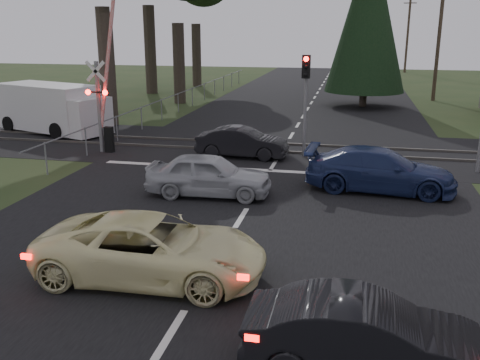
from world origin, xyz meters
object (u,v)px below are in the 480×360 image
(cream_coupe, at_px, (152,249))
(utility_pole_mid, at_px, (439,33))
(dark_car_far, at_px, (242,143))
(crossing_signal, at_px, (104,104))
(traffic_signal_center, at_px, (306,88))
(utility_pole_far, at_px, (408,30))
(silver_car, at_px, (209,175))
(blue_sedan, at_px, (380,170))
(dark_hatchback, at_px, (365,336))
(white_van, at_px, (54,109))

(cream_coupe, bearing_deg, utility_pole_mid, -18.80)
(cream_coupe, bearing_deg, dark_car_far, 0.35)
(cream_coupe, bearing_deg, crossing_signal, 28.25)
(traffic_signal_center, distance_m, cream_coupe, 12.05)
(dark_car_far, bearing_deg, crossing_signal, 95.23)
(utility_pole_far, bearing_deg, silver_car, -101.19)
(crossing_signal, height_order, dark_car_far, crossing_signal)
(silver_car, relative_size, blue_sedan, 0.82)
(dark_car_far, bearing_deg, blue_sedan, -122.43)
(crossing_signal, bearing_deg, utility_pole_mid, 52.03)
(crossing_signal, relative_size, dark_hatchback, 1.87)
(utility_pole_mid, height_order, blue_sedan, utility_pole_mid)
(utility_pole_far, distance_m, cream_coupe, 56.96)
(white_van, bearing_deg, dark_car_far, 2.17)
(crossing_signal, distance_m, dark_car_far, 6.00)
(traffic_signal_center, bearing_deg, utility_pole_mid, 68.79)
(traffic_signal_center, distance_m, dark_car_far, 3.34)
(traffic_signal_center, distance_m, silver_car, 6.66)
(utility_pole_far, distance_m, dark_car_far, 46.15)
(dark_hatchback, height_order, blue_sedan, blue_sedan)
(silver_car, bearing_deg, cream_coupe, -179.48)
(utility_pole_mid, relative_size, silver_car, 2.29)
(traffic_signal_center, bearing_deg, crossing_signal, -173.85)
(dark_hatchback, bearing_deg, utility_pole_mid, -8.86)
(utility_pole_mid, bearing_deg, silver_car, -111.54)
(silver_car, relative_size, dark_car_far, 1.06)
(crossing_signal, height_order, traffic_signal_center, crossing_signal)
(utility_pole_far, bearing_deg, cream_coupe, -99.70)
(utility_pole_far, xyz_separation_m, cream_coupe, (-9.58, -56.00, -4.05))
(dark_hatchback, bearing_deg, white_van, 41.95)
(silver_car, bearing_deg, traffic_signal_center, -25.48)
(cream_coupe, height_order, dark_hatchback, cream_coupe)
(utility_pole_mid, bearing_deg, utility_pole_far, 90.00)
(traffic_signal_center, height_order, silver_car, traffic_signal_center)
(traffic_signal_center, distance_m, utility_pole_mid, 20.82)
(crossing_signal, distance_m, dark_hatchback, 16.92)
(dark_car_far, bearing_deg, utility_pole_far, -10.63)
(dark_hatchback, bearing_deg, silver_car, 29.80)
(cream_coupe, bearing_deg, traffic_signal_center, -11.72)
(utility_pole_far, height_order, dark_car_far, utility_pole_far)
(dark_hatchback, bearing_deg, cream_coupe, 61.47)
(silver_car, relative_size, white_van, 0.61)
(utility_pole_mid, bearing_deg, white_van, -140.52)
(traffic_signal_center, distance_m, dark_hatchback, 14.40)
(utility_pole_far, bearing_deg, white_van, -115.89)
(crossing_signal, xyz_separation_m, dark_hatchback, (10.55, -13.16, -1.44))
(traffic_signal_center, relative_size, utility_pole_far, 0.46)
(utility_pole_mid, relative_size, white_van, 1.39)
(dark_hatchback, distance_m, silver_car, 9.47)
(cream_coupe, bearing_deg, utility_pole_far, -11.34)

